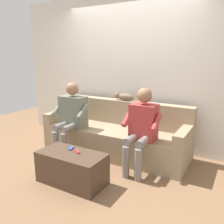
{
  "coord_description": "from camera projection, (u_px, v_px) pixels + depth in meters",
  "views": [
    {
      "loc": [
        -1.84,
        3.17,
        1.63
      ],
      "look_at": [
        0.0,
        -0.02,
        0.73
      ],
      "focal_mm": 37.56,
      "sensor_mm": 36.0,
      "label": 1
    }
  ],
  "objects": [
    {
      "name": "remote_red",
      "position": [
        77.0,
        152.0,
        3.0
      ],
      "size": [
        0.12,
        0.09,
        0.02
      ],
      "primitive_type": "cube",
      "rotation": [
        0.0,
        0.0,
        5.79
      ],
      "color": "#B73333",
      "rests_on": "coffee_table"
    },
    {
      "name": "couch",
      "position": [
        116.0,
        135.0,
        4.0
      ],
      "size": [
        2.46,
        0.81,
        0.86
      ],
      "color": "#9E896B",
      "rests_on": "ground"
    },
    {
      "name": "cat_on_backrest",
      "position": [
        124.0,
        97.0,
        4.05
      ],
      "size": [
        0.52,
        0.11,
        0.13
      ],
      "color": "#756047",
      "rests_on": "couch"
    },
    {
      "name": "back_wall",
      "position": [
        130.0,
        72.0,
        4.18
      ],
      "size": [
        4.77,
        0.06,
        2.69
      ],
      "primitive_type": "cube",
      "color": "silver",
      "rests_on": "ground"
    },
    {
      "name": "ground_plane",
      "position": [
        91.0,
        169.0,
        3.44
      ],
      "size": [
        8.0,
        8.0,
        0.0
      ],
      "primitive_type": "plane",
      "color": "#846042"
    },
    {
      "name": "coffee_table",
      "position": [
        72.0,
        168.0,
        3.04
      ],
      "size": [
        0.88,
        0.44,
        0.41
      ],
      "color": "#4C3828",
      "rests_on": "ground"
    },
    {
      "name": "person_right_seated",
      "position": [
        71.0,
        114.0,
        3.88
      ],
      "size": [
        0.59,
        0.53,
        1.2
      ],
      "color": "slate",
      "rests_on": "ground"
    },
    {
      "name": "remote_blue",
      "position": [
        71.0,
        148.0,
        3.11
      ],
      "size": [
        0.07,
        0.12,
        0.02
      ],
      "primitive_type": "cube",
      "rotation": [
        0.0,
        0.0,
        1.93
      ],
      "color": "#3860B7",
      "rests_on": "coffee_table"
    },
    {
      "name": "person_left_seated",
      "position": [
        142.0,
        125.0,
        3.28
      ],
      "size": [
        0.51,
        0.55,
        1.19
      ],
      "color": "#B23838",
      "rests_on": "ground"
    }
  ]
}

